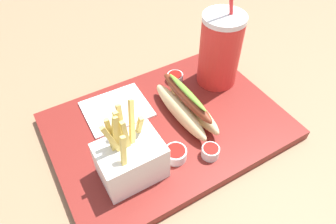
% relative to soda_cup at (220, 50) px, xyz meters
% --- Properties ---
extents(ground_plane, '(2.40, 2.40, 0.02)m').
position_rel_soda_cup_xyz_m(ground_plane, '(-0.16, -0.06, -0.11)').
color(ground_plane, '#8C6B4C').
extents(food_tray, '(0.44, 0.31, 0.02)m').
position_rel_soda_cup_xyz_m(food_tray, '(-0.16, -0.06, -0.09)').
color(food_tray, maroon).
rests_on(food_tray, ground_plane).
extents(soda_cup, '(0.08, 0.08, 0.24)m').
position_rel_soda_cup_xyz_m(soda_cup, '(0.00, 0.00, 0.00)').
color(soda_cup, red).
rests_on(soda_cup, food_tray).
extents(fries_basket, '(0.10, 0.07, 0.14)m').
position_rel_soda_cup_xyz_m(fries_basket, '(-0.26, -0.12, -0.04)').
color(fries_basket, white).
rests_on(fries_basket, food_tray).
extents(hot_dog_1, '(0.06, 0.17, 0.07)m').
position_rel_soda_cup_xyz_m(hot_dog_1, '(-0.12, -0.06, -0.05)').
color(hot_dog_1, '#E5C689').
rests_on(hot_dog_1, food_tray).
extents(ketchup_cup_1, '(0.03, 0.03, 0.02)m').
position_rel_soda_cup_xyz_m(ketchup_cup_1, '(-0.13, -0.16, -0.07)').
color(ketchup_cup_1, white).
rests_on(ketchup_cup_1, food_tray).
extents(ketchup_cup_2, '(0.04, 0.04, 0.02)m').
position_rel_soda_cup_xyz_m(ketchup_cup_2, '(-0.19, -0.13, -0.07)').
color(ketchup_cup_2, white).
rests_on(ketchup_cup_2, food_tray).
extents(ketchup_cup_3, '(0.03, 0.03, 0.02)m').
position_rel_soda_cup_xyz_m(ketchup_cup_3, '(-0.08, 0.04, -0.07)').
color(ketchup_cup_3, white).
rests_on(ketchup_cup_3, food_tray).
extents(napkin_stack, '(0.13, 0.11, 0.00)m').
position_rel_soda_cup_xyz_m(napkin_stack, '(-0.23, 0.03, -0.08)').
color(napkin_stack, white).
rests_on(napkin_stack, food_tray).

